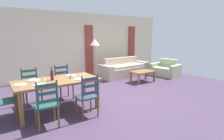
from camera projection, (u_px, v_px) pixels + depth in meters
The scene contains 28 objects.
ground_plane at pixel (114, 99), 5.22m from camera, with size 9.60×9.60×0.02m, color #46354C.
wall_far at pixel (68, 46), 7.65m from camera, with size 9.60×0.16×2.70m, color beige.
curtain_panel_left at pixel (89, 51), 8.08m from camera, with size 0.35×0.08×2.20m, color #943B32.
curtain_panel_right at pixel (131, 49), 9.40m from camera, with size 0.35×0.08×2.20m, color #943B32.
dining_table at pixel (57, 84), 4.31m from camera, with size 1.90×0.96×0.75m.
dining_chair_near_left at pixel (47, 104), 3.52m from camera, with size 0.44×0.42×0.96m.
dining_chair_near_right at pixel (88, 96), 4.00m from camera, with size 0.42×0.40×0.96m.
dining_chair_far_left at pixel (31, 87), 4.71m from camera, with size 0.44×0.42×0.96m.
dining_chair_far_right at pixel (64, 82), 5.21m from camera, with size 0.44×0.42×0.96m.
dining_chair_head_west at pixel (3, 100), 3.74m from camera, with size 0.42×0.44×0.96m.
dinner_plate_near_left at pixel (39, 85), 3.84m from camera, with size 0.24×0.24×0.02m, color white.
fork_near_left at pixel (32, 86), 3.76m from camera, with size 0.02×0.17×0.01m, color silver.
dinner_plate_near_right at pixel (79, 79), 4.34m from camera, with size 0.24×0.24×0.02m, color white.
fork_near_right at pixel (73, 80), 4.26m from camera, with size 0.02×0.17×0.01m, color silver.
dinner_plate_far_left at pixel (34, 80), 4.25m from camera, with size 0.24×0.24×0.02m, color white.
fork_far_left at pixel (27, 81), 4.17m from camera, with size 0.02×0.17×0.01m, color silver.
dinner_plate_far_right at pixel (71, 75), 4.75m from camera, with size 0.24×0.24×0.02m, color white.
fork_far_right at pixel (65, 76), 4.67m from camera, with size 0.02×0.17×0.01m, color silver.
dinner_plate_head_west at pixel (20, 85), 3.87m from camera, with size 0.24×0.24×0.02m, color white.
fork_head_west at pixel (12, 86), 3.78m from camera, with size 0.02×0.17×0.01m, color silver.
wine_bottle at pixel (52, 75), 4.25m from camera, with size 0.07×0.07×0.32m.
wine_glass_near_left at pixel (44, 78), 3.98m from camera, with size 0.06×0.06×0.16m.
wine_glass_near_right at pixel (83, 73), 4.50m from camera, with size 0.06×0.06×0.16m.
coffee_cup_primary at pixel (71, 76), 4.47m from camera, with size 0.07×0.07×0.09m, color beige.
couch at pixel (124, 69), 8.12m from camera, with size 2.33×0.94×0.80m.
coffee_table at pixel (143, 73), 7.10m from camera, with size 0.90×0.56×0.42m.
armchair_upholstered at pixel (166, 70), 8.24m from camera, with size 0.99×1.28×0.72m.
standing_lamp at pixel (95, 45), 7.32m from camera, with size 0.40×0.40×1.64m.
Camera 1 is at (-2.83, -4.09, 1.78)m, focal length 29.63 mm.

